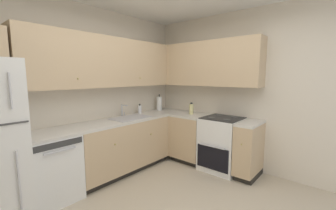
{
  "coord_description": "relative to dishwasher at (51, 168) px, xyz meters",
  "views": [
    {
      "loc": [
        -1.72,
        -1.34,
        1.59
      ],
      "look_at": [
        0.97,
        0.95,
        1.11
      ],
      "focal_mm": 23.2,
      "sensor_mm": 36.0,
      "label": 1
    }
  ],
  "objects": [
    {
      "name": "paper_towel_roll",
      "position": [
        2.21,
        0.16,
        0.6
      ],
      "size": [
        0.11,
        0.11,
        0.34
      ],
      "color": "white",
      "rests_on": "countertop_back"
    },
    {
      "name": "faucet",
      "position": [
        1.3,
        0.18,
        0.59
      ],
      "size": [
        0.07,
        0.16,
        0.21
      ],
      "color": "silver",
      "rests_on": "countertop_back"
    },
    {
      "name": "upper_cabinets_back",
      "position": [
        0.97,
        0.14,
        1.37
      ],
      "size": [
        2.54,
        0.34,
        0.77
      ],
      "color": "tan"
    },
    {
      "name": "upper_cabinets_right",
      "position": [
        2.4,
        -0.74,
        1.37
      ],
      "size": [
        0.32,
        2.08,
        0.77
      ],
      "color": "tan"
    },
    {
      "name": "countertop_right",
      "position": [
        2.26,
        -0.95,
        0.44
      ],
      "size": [
        0.6,
        1.53,
        0.03
      ],
      "color": "beige",
      "rests_on": "lower_cabinets_right"
    },
    {
      "name": "wall_right",
      "position": [
        2.58,
        -1.5,
        0.9
      ],
      "size": [
        0.05,
        3.7,
        2.65
      ],
      "primitive_type": "cube",
      "color": "beige",
      "rests_on": "ground_plane"
    },
    {
      "name": "lower_cabinets_back",
      "position": [
        1.13,
        0.0,
        0.0
      ],
      "size": [
        1.65,
        0.62,
        0.85
      ],
      "color": "tan",
      "rests_on": "ground_plane"
    },
    {
      "name": "dishwasher",
      "position": [
        0.0,
        0.0,
        0.0
      ],
      "size": [
        0.6,
        0.63,
        0.85
      ],
      "color": "white",
      "rests_on": "ground_plane"
    },
    {
      "name": "oil_bottle",
      "position": [
        2.26,
        -0.6,
        0.56
      ],
      "size": [
        0.08,
        0.08,
        0.21
      ],
      "color": "beige",
      "rests_on": "countertop_right"
    },
    {
      "name": "soap_bottle",
      "position": [
        1.69,
        0.18,
        0.54
      ],
      "size": [
        0.07,
        0.07,
        0.18
      ],
      "color": "silver",
      "rests_on": "countertop_back"
    },
    {
      "name": "sink",
      "position": [
        1.3,
        -0.03,
        0.42
      ],
      "size": [
        0.64,
        0.4,
        0.1
      ],
      "color": "#B7B7BC",
      "rests_on": "countertop_back"
    },
    {
      "name": "oven_range",
      "position": [
        2.28,
        -1.23,
        0.03
      ],
      "size": [
        0.68,
        0.62,
        1.03
      ],
      "color": "white",
      "rests_on": "ground_plane"
    },
    {
      "name": "countertop_back",
      "position": [
        1.13,
        0.0,
        0.44
      ],
      "size": [
        2.86,
        0.6,
        0.03
      ],
      "primitive_type": "cube",
      "color": "beige",
      "rests_on": "lower_cabinets_back"
    },
    {
      "name": "wall_back",
      "position": [
        0.69,
        0.33,
        0.9
      ],
      "size": [
        3.84,
        0.05,
        2.65
      ],
      "primitive_type": "cube",
      "color": "beige",
      "rests_on": "ground_plane"
    },
    {
      "name": "lower_cabinets_right",
      "position": [
        2.26,
        -0.95,
        0.0
      ],
      "size": [
        0.62,
        1.53,
        0.85
      ],
      "color": "tan",
      "rests_on": "ground_plane"
    }
  ]
}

